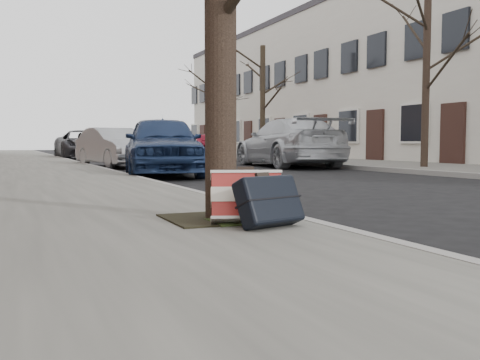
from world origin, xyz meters
name	(u,v)px	position (x,y,z in m)	size (l,w,h in m)	color
near_sidewalk	(4,166)	(-3.70, 15.00, 0.06)	(5.00, 70.00, 0.12)	gray
far_sidewalk	(319,161)	(7.80, 15.00, 0.06)	(4.00, 70.00, 0.12)	slate
house_far	(409,81)	(13.15, 16.00, 3.60)	(6.70, 40.00, 7.20)	beige
dirt_patch	(215,218)	(-2.00, 1.20, 0.13)	(0.85, 0.85, 0.01)	black
suitcase_red	(246,198)	(-1.87, 0.81, 0.34)	(0.58, 0.16, 0.42)	maroon
suitcase_navy	(269,200)	(-1.78, 0.59, 0.34)	(0.55, 0.18, 0.40)	black
car_near_front	(162,145)	(-0.19, 9.41, 0.74)	(1.74, 4.34, 1.48)	#18284C
car_near_mid	(115,147)	(-0.39, 14.39, 0.64)	(1.36, 3.91, 1.29)	#A0A4A8
car_near_back	(84,145)	(-0.13, 23.71, 0.71)	(2.34, 5.08, 1.41)	#323237
car_far_front	(288,143)	(4.92, 12.36, 0.78)	(2.20, 5.41, 1.57)	#B2B5BB
car_far_back	(204,146)	(4.78, 20.05, 0.64)	(1.52, 3.77, 1.28)	maroon
tree_far_a	(426,77)	(7.20, 8.53, 2.63)	(0.20, 0.20, 5.02)	black
tree_far_b	(263,102)	(7.20, 18.88, 2.66)	(0.24, 0.24, 5.08)	black
tree_far_c	(209,111)	(7.20, 25.77, 2.63)	(0.23, 0.23, 5.02)	black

